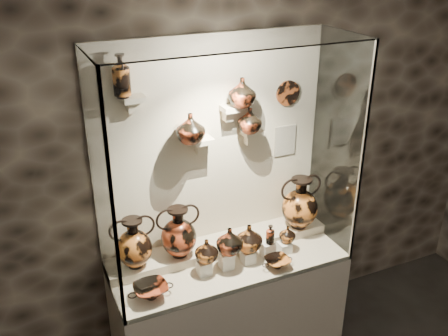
# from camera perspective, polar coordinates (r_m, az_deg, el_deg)

# --- Properties ---
(wall_back) EXTENTS (5.00, 0.02, 3.20)m
(wall_back) POSITION_cam_1_polar(r_m,az_deg,el_deg) (3.54, -1.47, 2.34)
(wall_back) COLOR black
(wall_back) RESTS_ON ground
(plinth) EXTENTS (1.70, 0.60, 0.80)m
(plinth) POSITION_cam_1_polar(r_m,az_deg,el_deg) (3.92, 0.62, -15.81)
(plinth) COLOR beige
(plinth) RESTS_ON floor
(front_tier) EXTENTS (1.68, 0.58, 0.03)m
(front_tier) POSITION_cam_1_polar(r_m,az_deg,el_deg) (3.66, 0.65, -10.87)
(front_tier) COLOR #C0AF94
(front_tier) RESTS_ON plinth
(rear_tier) EXTENTS (1.70, 0.25, 0.10)m
(rear_tier) POSITION_cam_1_polar(r_m,az_deg,el_deg) (3.77, -0.48, -9.03)
(rear_tier) COLOR #C0AF94
(rear_tier) RESTS_ON plinth
(back_panel) EXTENTS (1.70, 0.03, 1.60)m
(back_panel) POSITION_cam_1_polar(r_m,az_deg,el_deg) (3.53, -1.44, 2.31)
(back_panel) COLOR beige
(back_panel) RESTS_ON plinth
(glass_front) EXTENTS (1.70, 0.01, 1.60)m
(glass_front) POSITION_cam_1_polar(r_m,az_deg,el_deg) (3.03, 3.09, -1.71)
(glass_front) COLOR white
(glass_front) RESTS_ON plinth
(glass_left) EXTENTS (0.01, 0.60, 1.60)m
(glass_left) POSITION_cam_1_polar(r_m,az_deg,el_deg) (3.04, -13.89, -2.32)
(glass_left) COLOR white
(glass_left) RESTS_ON plinth
(glass_right) EXTENTS (0.01, 0.60, 1.60)m
(glass_right) POSITION_cam_1_polar(r_m,az_deg,el_deg) (3.68, 12.76, 2.63)
(glass_right) COLOR white
(glass_right) RESTS_ON plinth
(glass_top) EXTENTS (1.70, 0.60, 0.01)m
(glass_top) POSITION_cam_1_polar(r_m,az_deg,el_deg) (3.03, 0.80, 14.26)
(glass_top) COLOR white
(glass_top) RESTS_ON back_panel
(frame_post_left) EXTENTS (0.02, 0.02, 1.60)m
(frame_post_left) POSITION_cam_1_polar(r_m,az_deg,el_deg) (2.79, -12.56, -4.79)
(frame_post_left) COLOR gray
(frame_post_left) RESTS_ON plinth
(frame_post_right) EXTENTS (0.02, 0.02, 1.60)m
(frame_post_right) POSITION_cam_1_polar(r_m,az_deg,el_deg) (3.47, 15.49, 0.94)
(frame_post_right) COLOR gray
(frame_post_right) RESTS_ON plinth
(pedestal_a) EXTENTS (0.09, 0.09, 0.10)m
(pedestal_a) POSITION_cam_1_polar(r_m,az_deg,el_deg) (3.52, -2.31, -11.29)
(pedestal_a) COLOR silver
(pedestal_a) RESTS_ON front_tier
(pedestal_b) EXTENTS (0.09, 0.09, 0.13)m
(pedestal_b) POSITION_cam_1_polar(r_m,az_deg,el_deg) (3.56, 0.26, -10.44)
(pedestal_b) COLOR silver
(pedestal_b) RESTS_ON front_tier
(pedestal_c) EXTENTS (0.09, 0.09, 0.09)m
(pedestal_c) POSITION_cam_1_polar(r_m,az_deg,el_deg) (3.63, 2.74, -10.05)
(pedestal_c) COLOR silver
(pedestal_c) RESTS_ON front_tier
(pedestal_d) EXTENTS (0.09, 0.09, 0.12)m
(pedestal_d) POSITION_cam_1_polar(r_m,az_deg,el_deg) (3.69, 4.99, -9.25)
(pedestal_d) COLOR silver
(pedestal_d) RESTS_ON front_tier
(pedestal_e) EXTENTS (0.09, 0.09, 0.08)m
(pedestal_e) POSITION_cam_1_polar(r_m,az_deg,el_deg) (3.76, 6.87, -8.98)
(pedestal_e) COLOR silver
(pedestal_e) RESTS_ON front_tier
(bracket_ul) EXTENTS (0.14, 0.12, 0.04)m
(bracket_ul) POSITION_cam_1_polar(r_m,az_deg,el_deg) (3.15, -10.31, 7.80)
(bracket_ul) COLOR beige
(bracket_ul) RESTS_ON back_panel
(bracket_ca) EXTENTS (0.14, 0.12, 0.04)m
(bracket_ca) POSITION_cam_1_polar(r_m,az_deg,el_deg) (3.39, -2.52, 3.17)
(bracket_ca) COLOR beige
(bracket_ca) RESTS_ON back_panel
(bracket_cb) EXTENTS (0.10, 0.12, 0.04)m
(bracket_cb) POSITION_cam_1_polar(r_m,az_deg,el_deg) (3.40, 0.56, 6.82)
(bracket_cb) COLOR beige
(bracket_cb) RESTS_ON back_panel
(bracket_cc) EXTENTS (0.14, 0.12, 0.04)m
(bracket_cc) POSITION_cam_1_polar(r_m,az_deg,el_deg) (3.54, 3.20, 4.10)
(bracket_cc) COLOR beige
(bracket_cc) RESTS_ON back_panel
(amphora_left) EXTENTS (0.33, 0.33, 0.37)m
(amphora_left) POSITION_cam_1_polar(r_m,az_deg,el_deg) (3.45, -10.28, -8.40)
(amphora_left) COLOR #C96A26
(amphora_left) RESTS_ON rear_tier
(amphora_mid) EXTENTS (0.37, 0.37, 0.38)m
(amphora_mid) POSITION_cam_1_polar(r_m,az_deg,el_deg) (3.51, -5.23, -7.29)
(amphora_mid) COLOR #AC3E1E
(amphora_mid) RESTS_ON rear_tier
(amphora_right) EXTENTS (0.42, 0.42, 0.42)m
(amphora_right) POSITION_cam_1_polar(r_m,az_deg,el_deg) (3.87, 8.67, -3.93)
(amphora_right) COLOR #C96A26
(amphora_right) RESTS_ON rear_tier
(jug_a) EXTENTS (0.16, 0.16, 0.17)m
(jug_a) POSITION_cam_1_polar(r_m,az_deg,el_deg) (3.44, -2.02, -9.40)
(jug_a) COLOR #C96A26
(jug_a) RESTS_ON pedestal_a
(jug_b) EXTENTS (0.19, 0.19, 0.20)m
(jug_b) POSITION_cam_1_polar(r_m,az_deg,el_deg) (3.46, 0.63, -8.30)
(jug_b) COLOR #AC3E1E
(jug_b) RESTS_ON pedestal_b
(jug_c) EXTENTS (0.20, 0.20, 0.20)m
(jug_c) POSITION_cam_1_polar(r_m,az_deg,el_deg) (3.57, 2.84, -7.96)
(jug_c) COLOR #C96A26
(jug_c) RESTS_ON pedestal_c
(jug_e) EXTENTS (0.13, 0.13, 0.13)m
(jug_e) POSITION_cam_1_polar(r_m,az_deg,el_deg) (3.72, 7.23, -7.47)
(jug_e) COLOR #C96A26
(jug_e) RESTS_ON pedestal_e
(lekythos_small) EXTENTS (0.09, 0.09, 0.17)m
(lekythos_small) POSITION_cam_1_polar(r_m,az_deg,el_deg) (3.60, 5.28, -7.44)
(lekythos_small) COLOR #AC3E1E
(lekythos_small) RESTS_ON pedestal_d
(kylix_left) EXTENTS (0.34, 0.31, 0.11)m
(kylix_left) POSITION_cam_1_polar(r_m,az_deg,el_deg) (3.34, -8.37, -13.63)
(kylix_left) COLOR #AC3E1E
(kylix_left) RESTS_ON front_tier
(kylix_right) EXTENTS (0.24, 0.21, 0.09)m
(kylix_right) POSITION_cam_1_polar(r_m,az_deg,el_deg) (3.60, 6.11, -10.61)
(kylix_right) COLOR #C96A26
(kylix_right) RESTS_ON front_tier
(lekythos_tall) EXTENTS (0.15, 0.15, 0.29)m
(lekythos_tall) POSITION_cam_1_polar(r_m,az_deg,el_deg) (3.09, -11.69, 10.50)
(lekythos_tall) COLOR #C96A26
(lekythos_tall) RESTS_ON bracket_ul
(ovoid_vase_a) EXTENTS (0.20, 0.20, 0.20)m
(ovoid_vase_a) POSITION_cam_1_polar(r_m,az_deg,el_deg) (3.28, -3.86, 4.56)
(ovoid_vase_a) COLOR #AC3E1E
(ovoid_vase_a) RESTS_ON bracket_ca
(ovoid_vase_b) EXTENTS (0.19, 0.19, 0.20)m
(ovoid_vase_b) POSITION_cam_1_polar(r_m,az_deg,el_deg) (3.36, 2.06, 8.65)
(ovoid_vase_b) COLOR #AC3E1E
(ovoid_vase_b) RESTS_ON bracket_cb
(ovoid_vase_c) EXTENTS (0.18, 0.18, 0.18)m
(ovoid_vase_c) POSITION_cam_1_polar(r_m,az_deg,el_deg) (3.46, 2.94, 5.47)
(ovoid_vase_c) COLOR #AC3E1E
(ovoid_vase_c) RESTS_ON bracket_cc
(wall_plate) EXTENTS (0.19, 0.02, 0.19)m
(wall_plate) POSITION_cam_1_polar(r_m,az_deg,el_deg) (3.65, 7.29, 8.49)
(wall_plate) COLOR #A34920
(wall_plate) RESTS_ON back_panel
(info_placard) EXTENTS (0.18, 0.01, 0.23)m
(info_placard) POSITION_cam_1_polar(r_m,az_deg,el_deg) (3.78, 6.97, 3.14)
(info_placard) COLOR beige
(info_placard) RESTS_ON back_panel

